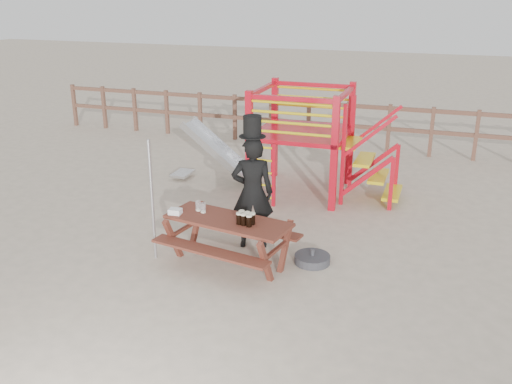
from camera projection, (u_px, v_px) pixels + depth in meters
name	position (u px, v px, depth m)	size (l,w,h in m)	color
ground	(224.00, 269.00, 8.26)	(60.00, 60.00, 0.00)	#C3AF98
back_fence	(328.00, 119.00, 14.24)	(15.09, 0.09, 1.20)	brown
playground_fort	(298.00, 139.00, 11.04)	(4.71, 1.84, 2.10)	red
picnic_table	(228.00, 236.00, 8.28)	(2.03, 1.57, 0.71)	maroon
man_with_hat	(252.00, 190.00, 8.70)	(0.74, 0.60, 2.09)	black
metal_pole	(152.00, 201.00, 8.30)	(0.04, 0.04, 1.84)	#B2B2B7
parasol_base	(312.00, 259.00, 8.43)	(0.53, 0.53, 0.22)	#343438
paper_bag	(175.00, 211.00, 8.37)	(0.18, 0.14, 0.08)	white
stout_pints	(245.00, 218.00, 8.00)	(0.26, 0.21, 0.17)	black
empty_glasses	(201.00, 207.00, 8.45)	(0.18, 0.13, 0.15)	silver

